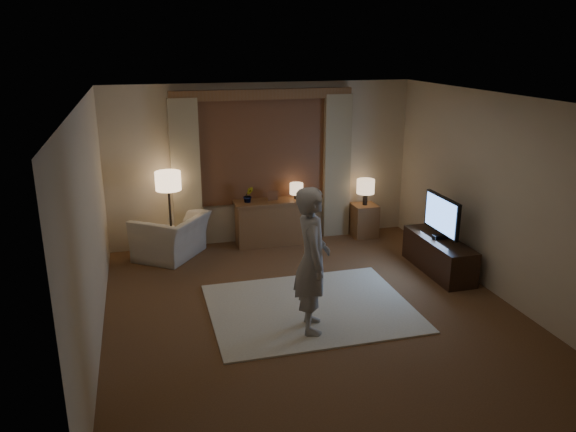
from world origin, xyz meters
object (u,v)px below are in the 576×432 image
object	(u,v)px
side_table	(364,220)
tv_stand	(439,255)
sideboard	(273,223)
person	(312,260)
armchair	(171,236)

from	to	relation	value
side_table	tv_stand	bearing A→B (deg)	-75.36
sideboard	tv_stand	distance (m)	2.71
sideboard	tv_stand	size ratio (longest dim) A/B	0.86
tv_stand	person	bearing A→B (deg)	-152.93
sideboard	tv_stand	bearing A→B (deg)	-40.92
side_table	tv_stand	world-z (taller)	side_table
person	armchair	bearing A→B (deg)	37.89
armchair	person	distance (m)	3.16
tv_stand	person	world-z (taller)	person
person	sideboard	bearing A→B (deg)	6.29
sideboard	armchair	xyz separation A→B (m)	(-1.65, -0.16, -0.02)
person	tv_stand	bearing A→B (deg)	-51.74
armchair	tv_stand	distance (m)	4.03
sideboard	side_table	distance (m)	1.60
sideboard	side_table	world-z (taller)	sideboard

